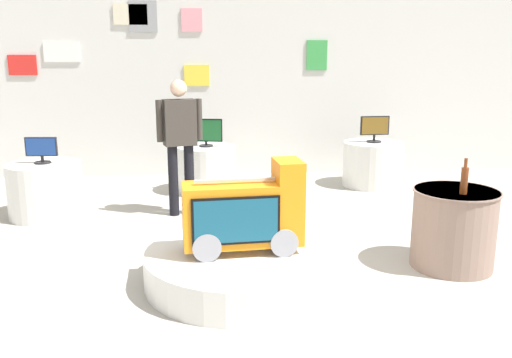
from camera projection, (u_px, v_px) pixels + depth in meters
name	position (u px, v px, depth m)	size (l,w,h in m)	color
ground_plane	(270.00, 290.00, 4.57)	(30.00, 30.00, 0.00)	#B2ADA3
back_wall_display	(241.00, 79.00, 8.68)	(12.71, 0.13, 3.10)	silver
main_display_pedestal	(243.00, 267.00, 4.70)	(1.70, 1.70, 0.29)	silver
novelty_firetruck_tv	(245.00, 216.00, 4.59)	(1.04, 0.50, 0.79)	gray
display_pedestal_left_rear	(207.00, 169.00, 7.75)	(0.83, 0.83, 0.66)	silver
tv_on_left_rear	(206.00, 132.00, 7.62)	(0.47, 0.19, 0.39)	black
display_pedestal_center_rear	(373.00, 164.00, 8.11)	(0.89, 0.89, 0.66)	silver
tv_on_center_rear	(375.00, 128.00, 7.98)	(0.44, 0.22, 0.39)	black
display_pedestal_right_rear	(45.00, 190.00, 6.57)	(0.88, 0.88, 0.66)	silver
tv_on_right_rear	(41.00, 149.00, 6.46)	(0.38, 0.19, 0.32)	black
side_table_round	(454.00, 228.00, 5.00)	(0.78, 0.78, 0.74)	gray
bottle_on_side_table	(464.00, 180.00, 4.76)	(0.06, 0.06, 0.32)	brown
shopper_browsing_near_truck	(180.00, 137.00, 6.51)	(0.54, 0.30, 1.65)	black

